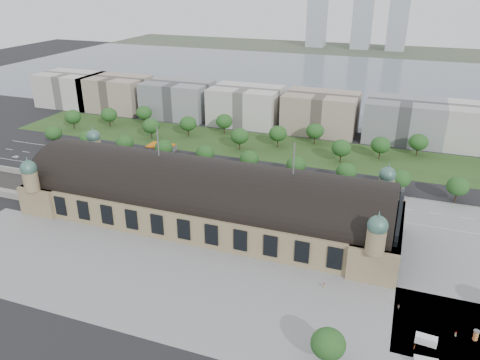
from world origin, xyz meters
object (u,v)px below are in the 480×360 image
(petrol_station, at_px, (166,147))
(parked_car_6, at_px, (168,184))
(parked_car_1, at_px, (113,175))
(pedestrian_4, at_px, (425,360))
(parked_car_0, at_px, (121,178))
(bus_east, at_px, (252,192))
(traffic_car_1, at_px, (81,155))
(advertising_column, at_px, (476,335))
(traffic_car_3, at_px, (198,168))
(traffic_car_6, at_px, (366,211))
(parked_car_2, at_px, (116,176))
(van_east, at_px, (425,340))
(pedestrian_2, at_px, (399,307))
(bus_mid, at_px, (249,190))
(pedestrian_5, at_px, (456,334))
(pedestrian_1, at_px, (414,347))
(parked_car_3, at_px, (139,180))
(pedestrian_0, at_px, (324,285))
(parked_car_5, at_px, (142,181))
(parked_car_4, at_px, (124,181))
(bus_west, at_px, (203,181))
(traffic_car_2, at_px, (150,171))
(traffic_car_0, at_px, (15,157))

(petrol_station, relative_size, parked_car_6, 2.76)
(parked_car_1, height_order, pedestrian_4, pedestrian_4)
(parked_car_0, relative_size, bus_east, 0.35)
(traffic_car_1, xyz_separation_m, advertising_column, (190.66, -80.19, 0.89))
(traffic_car_3, distance_m, traffic_car_6, 88.31)
(traffic_car_1, distance_m, parked_car_2, 38.83)
(van_east, height_order, pedestrian_2, van_east)
(parked_car_0, relative_size, bus_mid, 0.38)
(petrol_station, distance_m, pedestrian_5, 178.30)
(bus_east, height_order, pedestrian_4, bus_east)
(bus_mid, relative_size, pedestrian_1, 7.64)
(traffic_car_1, height_order, bus_mid, bus_mid)
(traffic_car_3, bearing_deg, bus_east, -122.78)
(advertising_column, xyz_separation_m, pedestrian_2, (-20.39, 6.18, -0.66))
(traffic_car_3, height_order, pedestrian_4, traffic_car_3)
(traffic_car_3, bearing_deg, bus_mid, -121.38)
(parked_car_0, height_order, bus_mid, bus_mid)
(parked_car_3, xyz_separation_m, pedestrian_0, (99.64, -52.56, 0.14))
(pedestrian_4, bearing_deg, petrol_station, -80.40)
(parked_car_1, height_order, parked_car_5, parked_car_1)
(parked_car_4, relative_size, bus_west, 0.33)
(traffic_car_3, height_order, parked_car_1, traffic_car_3)
(petrol_station, bearing_deg, parked_car_5, -77.28)
(van_east, height_order, pedestrian_4, van_east)
(bus_east, height_order, advertising_column, bus_east)
(van_east, distance_m, pedestrian_2, 14.38)
(parked_car_2, bearing_deg, parked_car_3, 53.04)
(traffic_car_2, relative_size, traffic_car_3, 0.89)
(parked_car_2, bearing_deg, parked_car_6, 55.85)
(parked_car_1, bearing_deg, pedestrian_2, 32.31)
(bus_mid, height_order, bus_east, bus_east)
(parked_car_4, distance_m, pedestrian_1, 149.79)
(parked_car_6, xyz_separation_m, advertising_column, (127.67, -62.23, 0.89))
(pedestrian_1, bearing_deg, pedestrian_5, -26.66)
(traffic_car_3, relative_size, traffic_car_6, 1.08)
(parked_car_1, distance_m, parked_car_4, 9.80)
(petrol_station, distance_m, pedestrian_0, 142.34)
(parked_car_1, height_order, pedestrian_0, pedestrian_0)
(parked_car_0, bearing_deg, pedestrian_0, 43.37)
(traffic_car_1, distance_m, pedestrian_4, 200.78)
(traffic_car_0, relative_size, traffic_car_3, 0.72)
(pedestrian_0, bearing_deg, pedestrian_4, -45.38)
(bus_east, xyz_separation_m, advertising_column, (86.26, -64.74, -0.25))
(parked_car_3, bearing_deg, pedestrian_2, 42.58)
(van_east, xyz_separation_m, advertising_column, (13.00, 6.16, 0.46))
(traffic_car_3, relative_size, bus_mid, 0.44)
(traffic_car_1, bearing_deg, petrol_station, -62.63)
(traffic_car_2, distance_m, bus_mid, 55.13)
(advertising_column, bearing_deg, parked_car_5, 156.67)
(parked_car_6, distance_m, pedestrian_5, 137.74)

